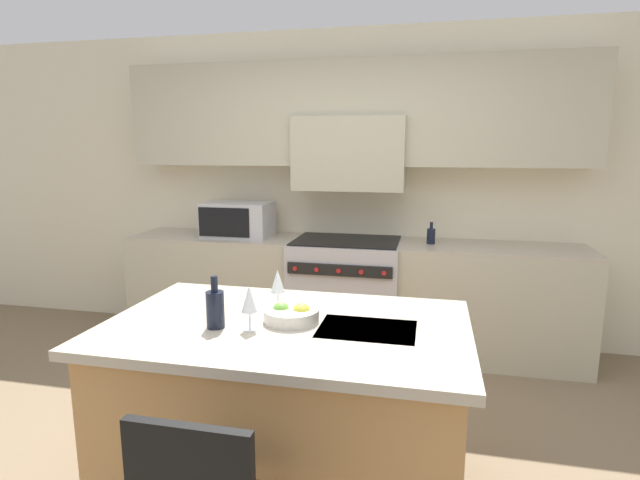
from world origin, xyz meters
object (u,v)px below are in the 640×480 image
at_px(microwave, 238,219).
at_px(oil_bottle_on_counter, 431,236).
at_px(wine_bottle, 215,308).
at_px(wine_glass_near, 249,300).
at_px(fruit_bowl, 292,314).
at_px(wine_glass_far, 278,282).
at_px(range_stove, 346,294).

height_order(microwave, oil_bottle_on_counter, microwave).
height_order(wine_bottle, wine_glass_near, wine_bottle).
distance_m(wine_glass_near, fruit_bowl, 0.24).
bearing_deg(fruit_bowl, wine_glass_far, 126.25).
relative_size(wine_glass_near, oil_bottle_on_counter, 1.16).
relative_size(microwave, fruit_bowl, 2.20).
bearing_deg(range_stove, wine_bottle, -97.44).
xyz_separation_m(microwave, fruit_bowl, (1.02, -1.88, -0.16)).
bearing_deg(oil_bottle_on_counter, fruit_bowl, -108.52).
xyz_separation_m(range_stove, oil_bottle_on_counter, (0.69, 0.03, 0.53)).
bearing_deg(microwave, range_stove, -1.10).
relative_size(wine_bottle, wine_glass_near, 1.18).
bearing_deg(oil_bottle_on_counter, microwave, -179.44).
xyz_separation_m(wine_glass_far, fruit_bowl, (0.12, -0.16, -0.11)).
xyz_separation_m(range_stove, microwave, (-0.97, 0.02, 0.61)).
bearing_deg(range_stove, fruit_bowl, -88.41).
relative_size(microwave, wine_glass_near, 2.81).
height_order(fruit_bowl, oil_bottle_on_counter, oil_bottle_on_counter).
relative_size(range_stove, wine_glass_near, 4.57).
height_order(range_stove, wine_glass_near, wine_glass_near).
relative_size(microwave, oil_bottle_on_counter, 3.26).
bearing_deg(wine_glass_near, wine_bottle, 179.84).
xyz_separation_m(wine_glass_near, fruit_bowl, (0.15, 0.16, -0.11)).
relative_size(wine_glass_far, fruit_bowl, 0.78).
relative_size(wine_bottle, wine_glass_far, 1.18).
height_order(range_stove, microwave, microwave).
height_order(microwave, wine_glass_far, microwave).
relative_size(range_stove, oil_bottle_on_counter, 5.30).
distance_m(microwave, wine_bottle, 2.16).
height_order(range_stove, oil_bottle_on_counter, oil_bottle_on_counter).
relative_size(fruit_bowl, oil_bottle_on_counter, 1.48).
xyz_separation_m(range_stove, wine_bottle, (-0.26, -2.02, 0.51)).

